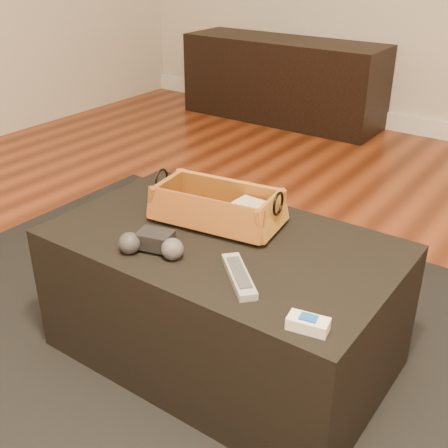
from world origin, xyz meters
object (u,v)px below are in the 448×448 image
Objects in this scene: ottoman at (222,299)px; tv_remote at (209,215)px; game_controller at (153,244)px; media_cabinet at (283,80)px; wicker_basket at (217,208)px; silver_remote at (239,276)px; cream_gadget at (308,324)px.

tv_remote is (-0.09, 0.06, 0.23)m from ottoman.
tv_remote is 1.06× the size of game_controller.
wicker_basket is at bearing -64.45° from media_cabinet.
media_cabinet reaches higher than silver_remote.
media_cabinet is 2.69m from ottoman.
media_cabinet is 3.09m from cream_gadget.
game_controller reaches higher than tv_remote.
tv_remote is at bearing 149.23° from cream_gadget.
tv_remote is 0.24m from game_controller.
silver_remote reaches higher than ottoman.
silver_remote is (0.27, 0.03, -0.02)m from game_controller.
ottoman is at bearing 136.50° from silver_remote.
media_cabinet is at bearing 121.00° from cream_gadget.
cream_gadget is (0.49, -0.29, -0.01)m from tv_remote.
media_cabinet reaches higher than cream_gadget.
media_cabinet is at bearing 116.26° from ottoman.
wicker_basket is 0.33m from silver_remote.
wicker_basket reaches higher than tv_remote.
media_cabinet reaches higher than wicker_basket.
tv_remote is 0.03m from wicker_basket.
wicker_basket reaches higher than cream_gadget.
tv_remote is at bearing -64.96° from media_cabinet.
cream_gadget is at bearing -33.19° from wicker_basket.
ottoman is at bearing 59.95° from game_controller.
silver_remote is at bearing -43.50° from ottoman.
ottoman is 5.13× the size of game_controller.
tv_remote is (1.10, -2.35, 0.17)m from media_cabinet.
wicker_basket is 2.14× the size of game_controller.
tv_remote reaches higher than silver_remote.
cream_gadget reaches higher than ottoman.
game_controller reaches higher than silver_remote.
wicker_basket is at bearing 135.72° from silver_remote.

